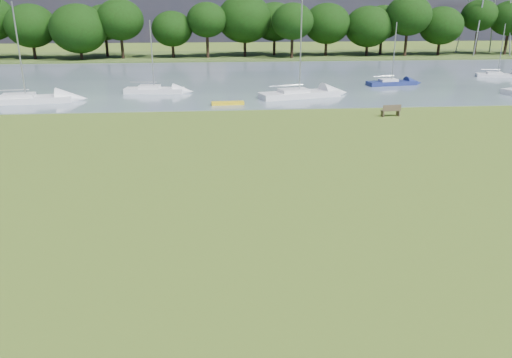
{
  "coord_description": "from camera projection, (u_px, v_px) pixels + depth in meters",
  "views": [
    {
      "loc": [
        -1.9,
        -21.38,
        8.66
      ],
      "look_at": [
        -0.13,
        -2.0,
        1.91
      ],
      "focal_mm": 35.0,
      "sensor_mm": 36.0,
      "label": 1
    }
  ],
  "objects": [
    {
      "name": "kayak",
      "position": [
        228.0,
        103.0,
        46.04
      ],
      "size": [
        3.03,
        0.87,
        0.3
      ],
      "primitive_type": "cube",
      "rotation": [
        0.0,
        0.0,
        0.06
      ],
      "color": "yellow",
      "rests_on": "river"
    },
    {
      "name": "sailboat_2",
      "position": [
        153.0,
        88.0,
        52.25
      ],
      "size": [
        6.26,
        2.35,
        7.31
      ],
      "rotation": [
        0.0,
        0.0,
        -0.11
      ],
      "color": "white",
      "rests_on": "river"
    },
    {
      "name": "river",
      "position": [
        225.0,
        79.0,
        62.63
      ],
      "size": [
        220.0,
        40.0,
        0.1
      ],
      "primitive_type": "cube",
      "color": "slate",
      "rests_on": "ground"
    },
    {
      "name": "far_bank",
      "position": [
        220.0,
        57.0,
        90.86
      ],
      "size": [
        220.0,
        20.0,
        0.4
      ],
      "primitive_type": "cube",
      "color": "#4C6626",
      "rests_on": "ground"
    },
    {
      "name": "riverbank_bench",
      "position": [
        391.0,
        110.0,
        41.28
      ],
      "size": [
        1.67,
        0.69,
        1.0
      ],
      "rotation": [
        0.0,
        0.0,
        0.13
      ],
      "color": "brown",
      "rests_on": "ground"
    },
    {
      "name": "sailboat_4",
      "position": [
        299.0,
        92.0,
        49.72
      ],
      "size": [
        8.42,
        4.37,
        9.57
      ],
      "rotation": [
        0.0,
        0.0,
        0.27
      ],
      "color": "white",
      "rests_on": "river"
    },
    {
      "name": "sailboat_6",
      "position": [
        391.0,
        81.0,
        57.41
      ],
      "size": [
        5.95,
        2.51,
        6.95
      ],
      "rotation": [
        0.0,
        0.0,
        0.16
      ],
      "color": "navy",
      "rests_on": "river"
    },
    {
      "name": "tree_line",
      "position": [
        255.0,
        21.0,
        85.57
      ],
      "size": [
        152.72,
        8.69,
        10.51
      ],
      "color": "black",
      "rests_on": "far_bank"
    },
    {
      "name": "sailboat_3",
      "position": [
        497.0,
        74.0,
        64.04
      ],
      "size": [
        5.35,
        2.79,
        6.57
      ],
      "rotation": [
        0.0,
        0.0,
        -0.27
      ],
      "color": "white",
      "rests_on": "river"
    },
    {
      "name": "sailboat_1",
      "position": [
        25.0,
        97.0,
        46.99
      ],
      "size": [
        8.44,
        3.4,
        9.05
      ],
      "rotation": [
        0.0,
        0.0,
        0.14
      ],
      "color": "white",
      "rests_on": "river"
    },
    {
      "name": "ground",
      "position": [
        255.0,
        204.0,
        23.11
      ],
      "size": [
        220.0,
        220.0,
        0.0
      ],
      "primitive_type": "plane",
      "color": "olive"
    }
  ]
}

